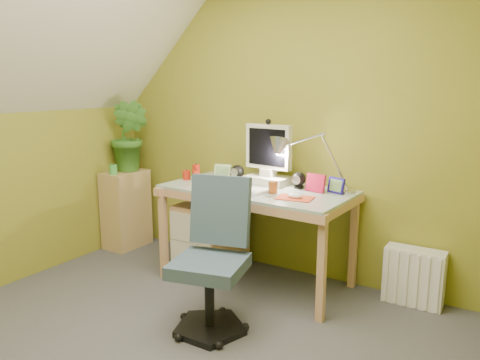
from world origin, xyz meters
The scene contains 21 objects.
floor centered at (0.00, 0.00, -0.01)m, with size 3.20×3.20×0.01m, color #48484D.
wall_back centered at (0.00, 1.60, 1.20)m, with size 3.20×0.01×2.40m, color olive.
slope_ceiling centered at (-1.00, 0.00, 1.85)m, with size 1.10×3.20×1.10m, color white.
desk centered at (0.00, 1.23, 0.37)m, with size 1.40×0.70×0.75m, color tan, non-canonical shape.
monitor centered at (0.00, 1.41, 1.03)m, with size 0.42×0.24×0.57m, color silver, non-canonical shape.
speaker_left centered at (-0.27, 1.39, 0.81)m, with size 0.11×0.11×0.13m, color black, non-canonical shape.
speaker_right centered at (0.27, 1.39, 0.81)m, with size 0.10×0.10×0.12m, color black, non-canonical shape.
keyboard centered at (-0.08, 1.09, 0.76)m, with size 0.45×0.14×0.02m, color white.
mousepad centered at (0.38, 1.09, 0.75)m, with size 0.24×0.17×0.01m, color #C5401E.
mouse centered at (0.38, 1.09, 0.77)m, with size 0.10×0.06×0.03m, color white.
amber_tumbler centered at (0.18, 1.15, 0.79)m, with size 0.07×0.07×0.08m, color #9A4916.
candle_cluster centered at (-0.60, 1.24, 0.81)m, with size 0.15×0.13×0.11m, color red, non-canonical shape.
photo_frame_red centered at (0.42, 1.35, 0.81)m, with size 0.15×0.02×0.13m, color #B31337.
photo_frame_blue centered at (0.56, 1.39, 0.80)m, with size 0.13×0.02×0.11m, color navy.
photo_frame_green centered at (-0.40, 1.37, 0.81)m, with size 0.14×0.02×0.12m, color #A2BF83.
desk_lamp centered at (0.45, 1.41, 1.06)m, with size 0.58×0.25×0.62m, color silver, non-canonical shape.
side_ledge centered at (-1.45, 1.30, 0.36)m, with size 0.27×0.41×0.72m, color tan.
potted_plant centered at (-1.41, 1.35, 1.04)m, with size 0.36×0.29×0.65m, color #397426.
green_cup centered at (-1.43, 1.15, 0.76)m, with size 0.07×0.07×0.09m, color green.
task_chair centered at (0.13, 0.44, 0.43)m, with size 0.48×0.48×0.87m, color #384C5D, non-canonical shape.
radiator centered at (1.11, 1.50, 0.20)m, with size 0.40×0.16×0.40m, color silver.
Camera 1 is at (1.70, -1.72, 1.51)m, focal length 35.00 mm.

